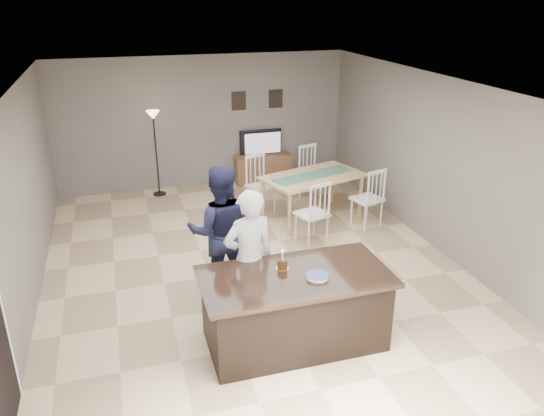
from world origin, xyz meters
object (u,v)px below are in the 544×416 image
object	(u,v)px
tv_console	(263,169)
television	(262,143)
woman	(249,259)
kitchen_island	(295,308)
birthday_cake	(282,264)
floor_lamp	(154,130)
dining_table	(313,183)
man	(221,231)
plate_stack	(317,276)

from	to	relation	value
tv_console	television	bearing A→B (deg)	90.00
television	woman	size ratio (longest dim) A/B	0.52
kitchen_island	birthday_cake	world-z (taller)	birthday_cake
woman	floor_lamp	xyz separation A→B (m)	(-0.64, 4.89, 0.45)
dining_table	television	bearing A→B (deg)	81.05
man	dining_table	world-z (taller)	man
birthday_cake	dining_table	size ratio (longest dim) A/B	0.10
woman	birthday_cake	xyz separation A→B (m)	(0.30, -0.37, 0.07)
woman	floor_lamp	bearing A→B (deg)	-92.45
woman	birthday_cake	bearing A→B (deg)	118.77
woman	man	bearing A→B (deg)	-87.17
woman	dining_table	size ratio (longest dim) A/B	0.74
tv_console	plate_stack	bearing A→B (deg)	-99.83
tv_console	woman	xyz separation A→B (m)	(-1.59, -5.02, 0.58)
man	birthday_cake	size ratio (longest dim) A/B	7.54
kitchen_island	plate_stack	world-z (taller)	plate_stack
dining_table	tv_console	bearing A→B (deg)	81.30
man	plate_stack	size ratio (longest dim) A/B	7.18
kitchen_island	woman	distance (m)	0.80
tv_console	television	distance (m)	0.57
birthday_cake	woman	bearing A→B (deg)	128.70
dining_table	floor_lamp	size ratio (longest dim) A/B	1.38
tv_console	birthday_cake	distance (m)	5.58
kitchen_island	floor_lamp	bearing A→B (deg)	100.78
man	plate_stack	bearing A→B (deg)	129.33
floor_lamp	plate_stack	bearing A→B (deg)	-77.40
television	plate_stack	xyz separation A→B (m)	(-0.99, -5.78, 0.06)
kitchen_island	woman	bearing A→B (deg)	125.59
television	birthday_cake	world-z (taller)	birthday_cake
tv_console	plate_stack	world-z (taller)	plate_stack
man	floor_lamp	distance (m)	4.14
tv_console	floor_lamp	world-z (taller)	floor_lamp
kitchen_island	tv_console	size ratio (longest dim) A/B	1.79
television	dining_table	world-z (taller)	television
kitchen_island	woman	xyz separation A→B (m)	(-0.39, 0.55, 0.43)
kitchen_island	man	distance (m)	1.54
plate_stack	woman	bearing A→B (deg)	131.37
dining_table	floor_lamp	xyz separation A→B (m)	(-2.54, 2.05, 0.65)
man	birthday_cake	distance (m)	1.27
television	floor_lamp	world-z (taller)	floor_lamp
television	woman	world-z (taller)	woman
tv_console	dining_table	bearing A→B (deg)	-81.94
television	plate_stack	bearing A→B (deg)	80.28
birthday_cake	plate_stack	bearing A→B (deg)	-45.75
television	birthday_cake	bearing A→B (deg)	76.65
man	dining_table	bearing A→B (deg)	-124.14
birthday_cake	kitchen_island	bearing A→B (deg)	-61.74
tv_console	woman	distance (m)	5.30
television	man	distance (m)	4.64
tv_console	dining_table	size ratio (longest dim) A/B	0.50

